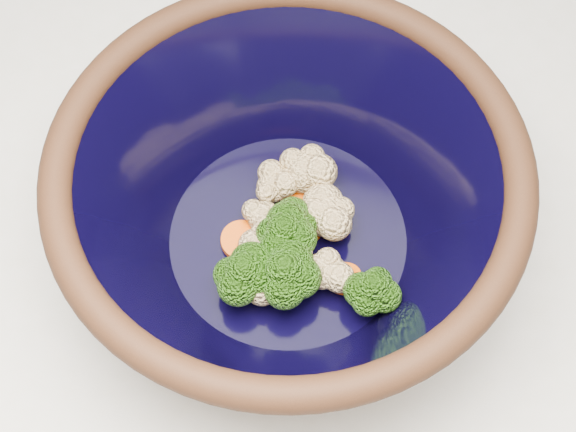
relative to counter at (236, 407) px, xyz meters
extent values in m
cube|color=silver|center=(0.00, 0.00, 0.00)|extent=(1.20, 1.20, 0.90)
cylinder|color=black|center=(0.06, 0.02, 0.46)|extent=(0.20, 0.20, 0.01)
torus|color=black|center=(0.06, 0.02, 0.58)|extent=(0.33, 0.33, 0.02)
cylinder|color=black|center=(0.06, 0.02, 0.48)|extent=(0.19, 0.19, 0.00)
cylinder|color=#608442|center=(0.05, -0.03, 0.49)|extent=(0.01, 0.01, 0.02)
ellipsoid|color=#336E15|center=(0.05, -0.03, 0.52)|extent=(0.04, 0.04, 0.04)
cylinder|color=#608442|center=(0.07, 0.02, 0.49)|extent=(0.01, 0.01, 0.02)
ellipsoid|color=#336E15|center=(0.07, 0.02, 0.51)|extent=(0.04, 0.04, 0.03)
cylinder|color=#608442|center=(0.07, 0.01, 0.49)|extent=(0.01, 0.01, 0.02)
ellipsoid|color=#336E15|center=(0.07, 0.01, 0.52)|extent=(0.04, 0.04, 0.04)
cylinder|color=#608442|center=(0.14, -0.01, 0.49)|extent=(0.01, 0.01, 0.02)
ellipsoid|color=#336E15|center=(0.14, -0.01, 0.51)|extent=(0.04, 0.04, 0.03)
cylinder|color=#608442|center=(0.08, -0.02, 0.49)|extent=(0.01, 0.01, 0.02)
ellipsoid|color=#336E15|center=(0.08, -0.02, 0.52)|extent=(0.05, 0.05, 0.04)
sphere|color=#F9E7AC|center=(0.08, 0.05, 0.50)|extent=(0.03, 0.03, 0.03)
sphere|color=#F9E7AC|center=(0.05, -0.02, 0.50)|extent=(0.03, 0.03, 0.03)
sphere|color=#F9E7AC|center=(0.04, 0.03, 0.50)|extent=(0.03, 0.03, 0.03)
sphere|color=#F9E7AC|center=(0.10, 0.00, 0.50)|extent=(0.03, 0.03, 0.03)
sphere|color=#F9E7AC|center=(0.06, 0.07, 0.50)|extent=(0.03, 0.03, 0.03)
sphere|color=#F9E7AC|center=(0.05, -0.03, 0.50)|extent=(0.03, 0.03, 0.03)
sphere|color=#F9E7AC|center=(0.08, -0.01, 0.50)|extent=(0.03, 0.03, 0.03)
sphere|color=#F9E7AC|center=(0.10, -0.01, 0.50)|extent=(0.03, 0.03, 0.03)
sphere|color=#F9E7AC|center=(0.04, 0.06, 0.50)|extent=(0.03, 0.03, 0.03)
sphere|color=#F9E7AC|center=(0.09, 0.04, 0.50)|extent=(0.03, 0.03, 0.03)
sphere|color=#F9E7AC|center=(0.05, 0.00, 0.50)|extent=(0.03, 0.03, 0.03)
sphere|color=#F9E7AC|center=(0.07, 0.01, 0.50)|extent=(0.03, 0.03, 0.03)
cylinder|color=#DB5409|center=(0.03, 0.01, 0.49)|extent=(0.03, 0.03, 0.01)
cylinder|color=#DB5409|center=(0.07, 0.03, 0.49)|extent=(0.03, 0.03, 0.01)
cylinder|color=#DB5409|center=(0.12, 0.00, 0.49)|extent=(0.03, 0.03, 0.01)
cylinder|color=#DB5409|center=(0.06, 0.07, 0.49)|extent=(0.03, 0.03, 0.01)
camera|label=1|loc=(0.14, -0.25, 1.04)|focal=50.00mm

